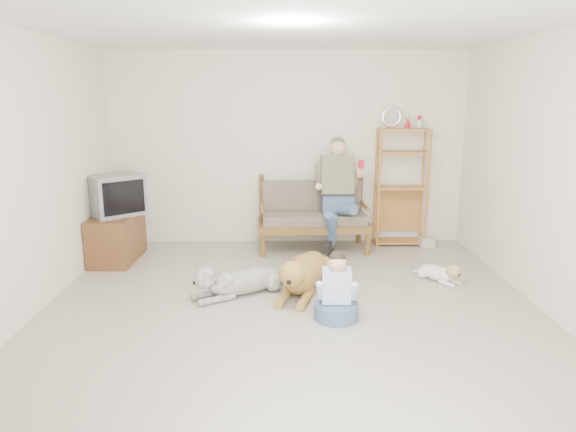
{
  "coord_description": "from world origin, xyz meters",
  "views": [
    {
      "loc": [
        -0.11,
        -4.53,
        2.1
      ],
      "look_at": [
        -0.02,
        1.0,
        0.79
      ],
      "focal_mm": 32.0,
      "sensor_mm": 36.0,
      "label": 1
    }
  ],
  "objects_px": {
    "loveseat": "(313,214)",
    "tv_stand": "(116,238)",
    "etagere": "(401,186)",
    "golden_retriever": "(303,273)"
  },
  "relations": [
    {
      "from": "loveseat",
      "to": "tv_stand",
      "type": "relative_size",
      "value": 1.66
    },
    {
      "from": "loveseat",
      "to": "etagere",
      "type": "relative_size",
      "value": 0.79
    },
    {
      "from": "etagere",
      "to": "golden_retriever",
      "type": "relative_size",
      "value": 1.27
    },
    {
      "from": "tv_stand",
      "to": "golden_retriever",
      "type": "xyz_separation_m",
      "value": [
        2.37,
        -1.07,
        -0.11
      ]
    },
    {
      "from": "tv_stand",
      "to": "golden_retriever",
      "type": "distance_m",
      "value": 2.61
    },
    {
      "from": "loveseat",
      "to": "etagere",
      "type": "height_order",
      "value": "etagere"
    },
    {
      "from": "tv_stand",
      "to": "loveseat",
      "type": "bearing_deg",
      "value": 13.18
    },
    {
      "from": "tv_stand",
      "to": "golden_retriever",
      "type": "height_order",
      "value": "tv_stand"
    },
    {
      "from": "loveseat",
      "to": "tv_stand",
      "type": "xyz_separation_m",
      "value": [
        -2.57,
        -0.5,
        -0.19
      ]
    },
    {
      "from": "loveseat",
      "to": "golden_retriever",
      "type": "height_order",
      "value": "loveseat"
    }
  ]
}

